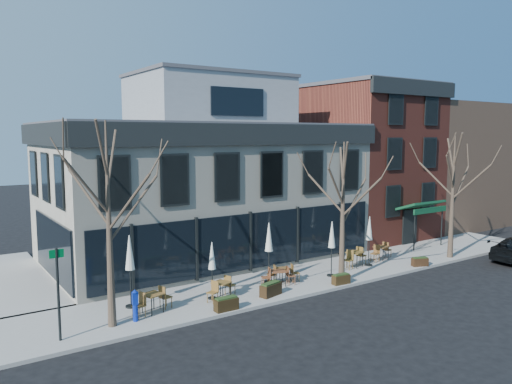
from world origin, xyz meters
TOP-DOWN VIEW (x-y plane):
  - ground at (0.00, 0.00)m, footprint 120.00×120.00m
  - sidewalk_front at (3.25, -2.15)m, footprint 33.50×4.70m
  - sidewalk_side at (-11.25, 6.00)m, footprint 4.50×12.00m
  - corner_building at (0.07, 5.07)m, footprint 18.39×10.39m
  - red_brick_building at (13.00, 4.98)m, footprint 8.20×11.78m
  - bg_building at (23.00, 6.00)m, footprint 12.00×12.00m
  - tree_corner at (-8.49, -3.20)m, footprint 3.93×3.98m
  - tree_mid at (3.01, -3.90)m, footprint 3.50×3.55m
  - tree_right at (12.01, -3.90)m, footprint 3.72×3.77m
  - sign_pole at (-10.50, -3.50)m, footprint 0.50×0.10m
  - call_box at (-7.58, -3.25)m, footprint 0.26×0.26m
  - cafe_set_0 at (-6.64, -2.73)m, footprint 1.95×1.01m
  - cafe_set_1 at (-3.35, -2.77)m, footprint 1.80×1.10m
  - cafe_set_2 at (-0.02, -2.63)m, footprint 1.77×1.00m
  - cafe_set_3 at (0.49, -2.36)m, footprint 1.73×0.98m
  - cafe_set_4 at (5.63, -2.22)m, footprint 2.02×0.98m
  - cafe_set_5 at (8.07, -1.97)m, footprint 1.90×0.88m
  - umbrella_0 at (-7.14, -1.56)m, footprint 0.50×0.50m
  - umbrella_1 at (-3.71, -2.56)m, footprint 0.42×0.42m
  - umbrella_2 at (-0.11, -1.92)m, footprint 0.48×0.48m
  - umbrella_3 at (3.25, -2.88)m, footprint 0.46×0.46m
  - umbrella_4 at (6.44, -2.50)m, footprint 0.45×0.45m
  - planter_0 at (-3.95, -4.20)m, footprint 1.03×0.43m
  - planter_1 at (-1.26, -3.69)m, footprint 1.19×0.71m
  - planter_2 at (2.68, -4.20)m, footprint 0.95×0.44m
  - planter_3 at (8.77, -4.20)m, footprint 0.98×0.67m

SIDE VIEW (x-z plane):
  - ground at x=0.00m, z-range 0.00..0.00m
  - sidewalk_front at x=3.25m, z-range 0.00..0.15m
  - sidewalk_side at x=-11.25m, z-range 0.00..0.15m
  - planter_3 at x=8.77m, z-range 0.15..0.66m
  - planter_2 at x=2.68m, z-range 0.15..0.66m
  - planter_0 at x=-3.95m, z-range 0.15..0.72m
  - planter_1 at x=-1.26m, z-range 0.15..0.77m
  - cafe_set_3 at x=0.49m, z-range 0.16..1.05m
  - cafe_set_2 at x=-0.02m, z-range 0.16..1.08m
  - cafe_set_1 at x=-3.35m, z-range 0.16..1.10m
  - cafe_set_5 at x=8.07m, z-range 0.16..1.14m
  - cafe_set_0 at x=-6.64m, z-range 0.16..1.17m
  - cafe_set_4 at x=5.63m, z-range 0.16..1.20m
  - call_box at x=-7.58m, z-range 0.19..1.49m
  - umbrella_1 at x=-3.71m, z-range 0.69..3.30m
  - sign_pole at x=-10.50m, z-range 0.37..3.77m
  - umbrella_4 at x=6.44m, z-range 0.73..3.55m
  - umbrella_3 at x=3.25m, z-range 0.75..3.65m
  - umbrella_2 at x=-0.11m, z-range 0.77..3.80m
  - umbrella_0 at x=-7.14m, z-range 0.80..3.94m
  - tree_mid at x=3.01m, z-range 0.27..7.31m
  - tree_right at x=12.01m, z-range 0.28..7.76m
  - tree_corner at x=-8.49m, z-range 0.29..8.21m
  - corner_building at x=0.07m, z-range -0.83..10.27m
  - bg_building at x=23.00m, z-range 0.00..10.00m
  - red_brick_building at x=13.00m, z-range 0.05..11.22m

